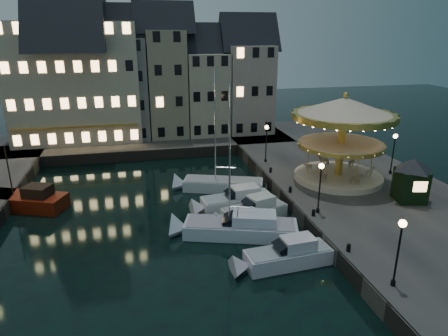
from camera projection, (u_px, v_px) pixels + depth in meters
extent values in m
plane|color=black|center=(234.00, 242.00, 30.22)|extent=(160.00, 160.00, 0.00)
cube|color=#474442|center=(360.00, 190.00, 38.41)|extent=(16.00, 56.00, 1.30)
cube|color=#474442|center=(128.00, 144.00, 54.23)|extent=(44.00, 12.00, 1.30)
cube|color=#47423A|center=(282.00, 197.00, 36.77)|extent=(0.15, 44.00, 1.30)
cube|color=#47423A|center=(144.00, 156.00, 49.10)|extent=(48.00, 0.15, 1.30)
cylinder|color=black|center=(393.00, 283.00, 22.91)|extent=(0.28, 0.28, 0.30)
cylinder|color=black|center=(397.00, 256.00, 22.34)|extent=(0.12, 0.12, 3.80)
sphere|color=#FFD18C|center=(403.00, 223.00, 21.67)|extent=(0.44, 0.44, 0.44)
cylinder|color=black|center=(318.00, 211.00, 32.14)|extent=(0.28, 0.28, 0.30)
cylinder|color=black|center=(319.00, 191.00, 31.57)|extent=(0.12, 0.12, 3.80)
sphere|color=#FFD18C|center=(321.00, 166.00, 30.91)|extent=(0.44, 0.44, 0.44)
cylinder|color=black|center=(266.00, 160.00, 44.61)|extent=(0.28, 0.28, 0.30)
cylinder|color=black|center=(266.00, 145.00, 44.04)|extent=(0.12, 0.12, 3.80)
sphere|color=#FFD18C|center=(267.00, 127.00, 43.37)|extent=(0.44, 0.44, 0.44)
cylinder|color=black|center=(390.00, 172.00, 40.91)|extent=(0.28, 0.28, 0.30)
cylinder|color=black|center=(393.00, 156.00, 40.35)|extent=(0.12, 0.12, 3.80)
sphere|color=#FFD18C|center=(395.00, 136.00, 39.68)|extent=(0.44, 0.44, 0.44)
cylinder|color=black|center=(349.00, 248.00, 26.46)|extent=(0.28, 0.28, 0.40)
sphere|color=black|center=(349.00, 245.00, 26.39)|extent=(0.30, 0.30, 0.30)
cylinder|color=black|center=(313.00, 213.00, 31.54)|extent=(0.28, 0.28, 0.40)
sphere|color=black|center=(314.00, 211.00, 31.47)|extent=(0.30, 0.30, 0.30)
cylinder|color=black|center=(290.00, 190.00, 36.16)|extent=(0.28, 0.28, 0.40)
sphere|color=black|center=(290.00, 188.00, 36.09)|extent=(0.30, 0.30, 0.30)
cylinder|color=black|center=(271.00, 171.00, 41.24)|extent=(0.28, 0.28, 0.40)
sphere|color=black|center=(271.00, 169.00, 41.17)|extent=(0.30, 0.30, 0.30)
cube|color=gray|center=(33.00, 99.00, 51.73)|extent=(5.00, 8.00, 11.00)
cube|color=gray|center=(77.00, 94.00, 52.68)|extent=(5.60, 8.00, 12.00)
cube|color=slate|center=(124.00, 89.00, 53.75)|extent=(6.20, 8.00, 13.00)
cube|color=gray|center=(166.00, 84.00, 54.76)|extent=(5.00, 8.00, 14.00)
cube|color=#B4A58D|center=(206.00, 94.00, 56.36)|extent=(5.60, 8.00, 11.00)
cube|color=#AF988C|center=(247.00, 89.00, 57.44)|extent=(6.20, 8.00, 12.00)
cube|color=#C0B5A0|center=(76.00, 82.00, 52.20)|extent=(16.00, 9.00, 15.00)
cube|color=silver|center=(288.00, 259.00, 27.22)|extent=(6.04, 2.46, 1.30)
cube|color=gray|center=(288.00, 250.00, 27.00)|extent=(5.73, 2.28, 0.10)
cube|color=silver|center=(298.00, 243.00, 27.06)|extent=(2.36, 1.66, 0.80)
cube|color=black|center=(282.00, 247.00, 26.76)|extent=(1.15, 1.46, 0.87)
cube|color=silver|center=(241.00, 230.00, 31.08)|extent=(9.08, 5.08, 1.30)
cube|color=gray|center=(241.00, 223.00, 30.86)|extent=(8.61, 4.75, 0.10)
cube|color=silver|center=(254.00, 218.00, 30.63)|extent=(3.74, 2.84, 0.80)
cube|color=black|center=(232.00, 218.00, 30.81)|extent=(1.89, 2.14, 1.05)
cylinder|color=silver|center=(230.00, 150.00, 29.03)|extent=(0.14, 0.14, 11.73)
cube|color=silver|center=(254.00, 213.00, 33.95)|extent=(5.86, 3.60, 1.30)
cube|color=gray|center=(254.00, 206.00, 33.73)|extent=(5.54, 3.36, 0.10)
cube|color=silver|center=(261.00, 200.00, 33.89)|extent=(2.45, 2.11, 0.80)
cube|color=black|center=(250.00, 204.00, 33.42)|extent=(1.36, 1.69, 0.85)
cube|color=silver|center=(237.00, 203.00, 36.04)|extent=(6.58, 2.89, 1.30)
cube|color=#89979B|center=(237.00, 196.00, 35.82)|extent=(6.24, 2.68, 0.10)
cube|color=silver|center=(245.00, 191.00, 35.92)|extent=(2.60, 1.88, 0.80)
cube|color=black|center=(232.00, 193.00, 35.55)|extent=(1.27, 1.61, 0.90)
cube|color=silver|center=(223.00, 186.00, 40.01)|extent=(8.16, 4.75, 1.30)
cube|color=gray|center=(223.00, 180.00, 39.79)|extent=(7.73, 4.45, 0.10)
cylinder|color=silver|center=(215.00, 128.00, 38.17)|extent=(0.14, 0.14, 10.55)
cube|color=maroon|center=(24.00, 202.00, 35.90)|extent=(7.89, 5.22, 1.50)
cube|color=black|center=(38.00, 191.00, 35.27)|extent=(2.71, 2.49, 1.00)
cylinder|color=black|center=(9.00, 171.00, 35.10)|extent=(0.12, 0.12, 4.48)
cylinder|color=beige|center=(338.00, 177.00, 39.32)|extent=(8.49, 8.49, 0.53)
cylinder|color=gold|center=(341.00, 142.00, 38.16)|extent=(0.74, 0.74, 6.58)
cylinder|color=beige|center=(341.00, 143.00, 38.20)|extent=(7.86, 7.86, 0.19)
cylinder|color=gold|center=(341.00, 145.00, 38.26)|extent=(8.16, 8.16, 0.37)
cone|color=beige|center=(345.00, 106.00, 37.06)|extent=(9.77, 9.77, 1.70)
cylinder|color=gold|center=(344.00, 116.00, 37.35)|extent=(9.77, 9.77, 0.53)
sphere|color=gold|center=(346.00, 95.00, 36.71)|extent=(0.53, 0.53, 0.53)
imported|color=beige|center=(360.00, 164.00, 40.45)|extent=(1.77, 1.28, 1.06)
cube|color=black|center=(410.00, 186.00, 34.04)|extent=(2.73, 2.73, 2.75)
pyramid|color=black|center=(415.00, 159.00, 33.26)|extent=(3.66, 3.66, 1.03)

